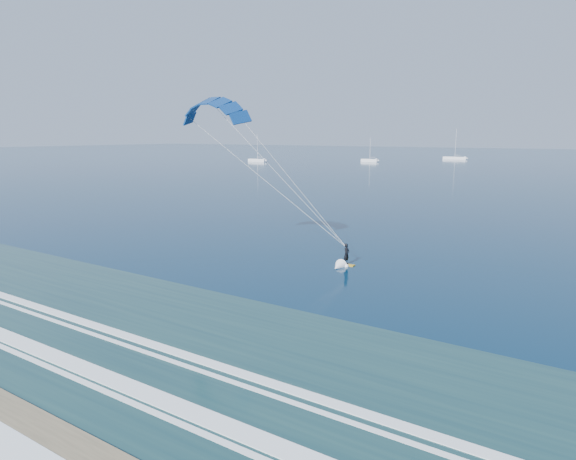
# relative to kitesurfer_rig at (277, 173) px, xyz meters

# --- Properties ---
(kitesurfer_rig) EXTENTS (16.50, 7.92, 16.11)m
(kitesurfer_rig) POSITION_rel_kitesurfer_rig_xyz_m (0.00, 0.00, 0.00)
(kitesurfer_rig) COLOR #BD8F16
(kitesurfer_rig) RESTS_ON ground
(sailboat_0) EXTENTS (8.70, 2.40, 11.84)m
(sailboat_0) POSITION_rel_kitesurfer_rig_xyz_m (-108.66, 140.54, -7.66)
(sailboat_0) COLOR white
(sailboat_0) RESTS_ON ground
(sailboat_1) EXTENTS (7.46, 2.40, 10.42)m
(sailboat_1) POSITION_rel_kitesurfer_rig_xyz_m (-67.92, 166.68, -7.67)
(sailboat_1) COLOR white
(sailboat_1) RESTS_ON ground
(sailboat_2) EXTENTS (10.79, 2.40, 14.26)m
(sailboat_2) POSITION_rel_kitesurfer_rig_xyz_m (-43.91, 209.45, -7.64)
(sailboat_2) COLOR white
(sailboat_2) RESTS_ON ground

